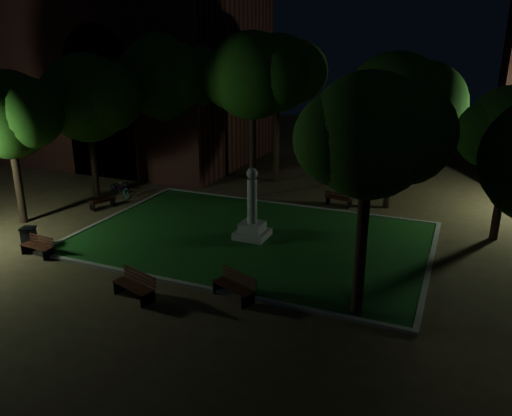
{
  "coord_description": "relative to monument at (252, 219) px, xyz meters",
  "views": [
    {
      "loc": [
        8.27,
        -17.08,
        8.46
      ],
      "look_at": [
        0.61,
        1.0,
        1.85
      ],
      "focal_mm": 35.0,
      "sensor_mm": 36.0,
      "label": 1
    }
  ],
  "objects": [
    {
      "name": "lawn",
      "position": [
        0.0,
        0.0,
        -0.92
      ],
      "size": [
        15.0,
        10.0,
        0.08
      ],
      "primitive_type": "cube",
      "color": "#174616",
      "rests_on": "ground"
    },
    {
      "name": "bench_far_side",
      "position": [
        2.4,
        6.1,
        -0.58
      ],
      "size": [
        1.51,
        0.76,
        0.79
      ],
      "rotation": [
        0.0,
        0.0,
        2.95
      ],
      "color": "black",
      "rests_on": "ground"
    },
    {
      "name": "tree_extra",
      "position": [
        -10.33,
        2.09,
        4.62
      ],
      "size": [
        5.7,
        4.66,
        7.91
      ],
      "color": "black",
      "rests_on": "ground"
    },
    {
      "name": "bench_left_side",
      "position": [
        -8.99,
        0.86,
        -0.6
      ],
      "size": [
        0.91,
        1.44,
        0.75
      ],
      "rotation": [
        0.0,
        0.0,
        -1.92
      ],
      "color": "black",
      "rests_on": "ground"
    },
    {
      "name": "trash_bin",
      "position": [
        -8.35,
        -4.7,
        -0.48
      ],
      "size": [
        0.72,
        0.72,
        0.95
      ],
      "color": "black",
      "rests_on": "ground"
    },
    {
      "name": "bench_near_left",
      "position": [
        -1.59,
        -6.52,
        -0.52
      ],
      "size": [
        1.79,
        1.05,
        0.93
      ],
      "rotation": [
        0.0,
        0.0,
        -0.29
      ],
      "color": "black",
      "rests_on": "ground"
    },
    {
      "name": "tree_north_er",
      "position": [
        4.93,
        6.85,
        4.41
      ],
      "size": [
        6.51,
        5.32,
        8.02
      ],
      "color": "black",
      "rests_on": "ground"
    },
    {
      "name": "tree_nw",
      "position": [
        -8.31,
        6.65,
        5.47
      ],
      "size": [
        6.34,
        5.18,
        9.02
      ],
      "color": "black",
      "rests_on": "ground"
    },
    {
      "name": "monument",
      "position": [
        0.0,
        0.0,
        0.0
      ],
      "size": [
        1.4,
        1.4,
        3.2
      ],
      "color": "gray",
      "rests_on": "lawn"
    },
    {
      "name": "bench_west_near",
      "position": [
        -7.46,
        -5.09,
        -0.57
      ],
      "size": [
        1.52,
        0.64,
        0.81
      ],
      "rotation": [
        0.0,
        0.0,
        -0.09
      ],
      "color": "black",
      "rests_on": "ground"
    },
    {
      "name": "lamppost_nw",
      "position": [
        -11.65,
        8.52,
        1.96
      ],
      "size": [
        1.18,
        0.28,
        4.13
      ],
      "color": "black",
      "rests_on": "ground"
    },
    {
      "name": "tree_north_wl",
      "position": [
        -2.35,
        5.71,
        5.74
      ],
      "size": [
        5.61,
        4.58,
        9.0
      ],
      "color": "black",
      "rests_on": "ground"
    },
    {
      "name": "bicycle",
      "position": [
        -9.44,
        2.93,
        -0.46
      ],
      "size": [
        2.02,
        1.2,
        1.0
      ],
      "primitive_type": "imported",
      "rotation": [
        0.0,
        0.0,
        1.27
      ],
      "color": "black",
      "rests_on": "ground"
    },
    {
      "name": "tree_se",
      "position": [
        5.79,
        -4.69,
        4.89
      ],
      "size": [
        4.57,
        3.73,
        7.73
      ],
      "color": "black",
      "rests_on": "ground"
    },
    {
      "name": "tree_west",
      "position": [
        -11.08,
        -2.39,
        4.28
      ],
      "size": [
        4.99,
        4.07,
        7.28
      ],
      "color": "black",
      "rests_on": "ground"
    },
    {
      "name": "ground",
      "position": [
        0.0,
        -2.0,
        -0.96
      ],
      "size": [
        80.0,
        80.0,
        0.0
      ],
      "primitive_type": "plane",
      "color": "#4C3B24"
    },
    {
      "name": "bench_near_right",
      "position": [
        1.6,
        -5.21,
        -0.52
      ],
      "size": [
        1.77,
        1.18,
        0.92
      ],
      "rotation": [
        0.0,
        0.0,
        -0.4
      ],
      "color": "black",
      "rests_on": "ground"
    },
    {
      "name": "building_main",
      "position": [
        -15.86,
        11.79,
        6.42
      ],
      "size": [
        20.0,
        12.0,
        15.0
      ],
      "color": "#54251F",
      "rests_on": "ground"
    },
    {
      "name": "lawn_kerb",
      "position": [
        0.0,
        0.0,
        -0.9
      ],
      "size": [
        15.4,
        10.4,
        0.12
      ],
      "color": "slate",
      "rests_on": "ground"
    },
    {
      "name": "tree_far_north",
      "position": [
        -2.37,
        9.46,
        5.67
      ],
      "size": [
        5.6,
        4.57,
        8.92
      ],
      "color": "black",
      "rests_on": "ground"
    }
  ]
}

